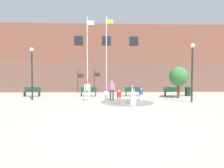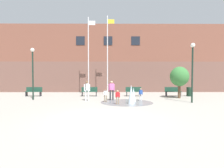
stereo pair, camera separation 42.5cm
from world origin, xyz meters
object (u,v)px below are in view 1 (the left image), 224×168
(adult_near_bench, at_px, (112,89))
(park_bench_under_left_flagpole, at_px, (89,91))
(lamp_post_left_lane, at_px, (32,66))
(flagpole_left, at_px, (88,54))
(park_bench_under_right_flagpole, at_px, (133,91))
(trash_can, at_px, (188,92))
(child_with_pink_shirt, at_px, (141,93))
(street_tree_near_building, at_px, (179,77))
(flagpole_right, at_px, (107,53))
(lamp_post_right_lane, at_px, (192,65))
(child_in_fountain, at_px, (119,96))
(park_bench_far_right, at_px, (172,91))
(adult_in_red, at_px, (87,89))
(park_bench_far_left, at_px, (32,92))
(child_running, at_px, (106,94))

(adult_near_bench, bearing_deg, park_bench_under_left_flagpole, -71.65)
(lamp_post_left_lane, bearing_deg, flagpole_left, 49.22)
(park_bench_under_right_flagpole, height_order, trash_can, park_bench_under_right_flagpole)
(child_with_pink_shirt, distance_m, lamp_post_left_lane, 9.19)
(adult_near_bench, bearing_deg, trash_can, -176.00)
(trash_can, bearing_deg, adult_near_bench, -158.80)
(park_bench_under_right_flagpole, distance_m, street_tree_near_building, 4.53)
(flagpole_right, distance_m, lamp_post_right_lane, 9.21)
(adult_near_bench, distance_m, street_tree_near_building, 6.34)
(lamp_post_left_lane, relative_size, lamp_post_right_lane, 0.98)
(park_bench_under_left_flagpole, xyz_separation_m, child_in_fountain, (2.63, -5.45, 0.10))
(trash_can, bearing_deg, park_bench_under_left_flagpole, 179.54)
(child_with_pink_shirt, distance_m, flagpole_right, 7.11)
(lamp_post_left_lane, bearing_deg, adult_near_bench, -1.99)
(park_bench_far_right, xyz_separation_m, street_tree_near_building, (-0.06, -1.74, 1.46))
(park_bench_under_left_flagpole, xyz_separation_m, street_tree_near_building, (8.33, -1.77, 1.46))
(park_bench_under_right_flagpole, height_order, lamp_post_left_lane, lamp_post_left_lane)
(child_with_pink_shirt, height_order, adult_in_red, adult_in_red)
(park_bench_under_left_flagpole, relative_size, trash_can, 1.78)
(park_bench_under_right_flagpole, xyz_separation_m, child_with_pink_shirt, (0.13, -3.43, 0.10))
(park_bench_under_right_flagpole, distance_m, child_with_pink_shirt, 3.43)
(park_bench_far_left, distance_m, park_bench_under_right_flagpole, 10.00)
(flagpole_left, xyz_separation_m, street_tree_near_building, (8.61, -3.59, -2.53))
(flagpole_right, height_order, street_tree_near_building, flagpole_right)
(flagpole_right, height_order, lamp_post_left_lane, flagpole_right)
(adult_near_bench, relative_size, flagpole_right, 0.18)
(park_bench_under_right_flagpole, bearing_deg, adult_in_red, -140.46)
(park_bench_far_left, height_order, child_in_fountain, child_in_fountain)
(park_bench_far_left, relative_size, child_with_pink_shirt, 1.62)
(park_bench_far_left, distance_m, street_tree_near_building, 14.07)
(adult_near_bench, relative_size, street_tree_near_building, 0.56)
(park_bench_under_left_flagpole, distance_m, adult_near_bench, 3.84)
(park_bench_far_right, relative_size, flagpole_right, 0.19)
(child_running, height_order, adult_near_bench, adult_near_bench)
(park_bench_under_left_flagpole, relative_size, child_in_fountain, 1.62)
(child_with_pink_shirt, xyz_separation_m, flagpole_left, (-4.86, 5.21, 3.90))
(adult_in_red, relative_size, lamp_post_right_lane, 0.36)
(park_bench_far_right, distance_m, street_tree_near_building, 2.28)
(child_in_fountain, height_order, lamp_post_left_lane, lamp_post_left_lane)
(lamp_post_left_lane, relative_size, trash_can, 4.78)
(adult_near_bench, bearing_deg, lamp_post_right_lane, 148.51)
(park_bench_under_right_flagpole, bearing_deg, lamp_post_left_lane, -161.61)
(park_bench_under_right_flagpole, height_order, lamp_post_right_lane, lamp_post_right_lane)
(park_bench_far_left, distance_m, park_bench_far_right, 13.94)
(park_bench_far_left, height_order, park_bench_under_left_flagpole, same)
(park_bench_under_right_flagpole, xyz_separation_m, park_bench_far_right, (3.94, -0.06, 0.00))
(child_with_pink_shirt, xyz_separation_m, trash_can, (5.44, 3.31, -0.13))
(park_bench_under_right_flagpole, relative_size, adult_in_red, 1.01)
(flagpole_left, relative_size, lamp_post_right_lane, 1.93)
(adult_in_red, bearing_deg, park_bench_under_right_flagpole, -70.56)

